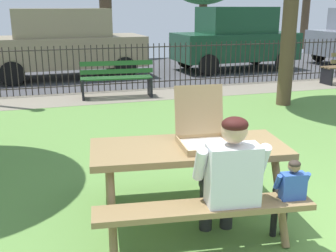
{
  "coord_description": "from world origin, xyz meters",
  "views": [
    {
      "loc": [
        -2.41,
        -2.21,
        2.01
      ],
      "look_at": [
        -1.14,
        1.92,
        0.75
      ],
      "focal_mm": 44.21,
      "sensor_mm": 36.0,
      "label": 1
    }
  ],
  "objects_px": {
    "pizza_box_open": "(203,131)",
    "park_bench_center": "(117,80)",
    "adult_at_table": "(229,177)",
    "child_at_table": "(289,192)",
    "parked_car_center": "(65,43)",
    "parked_car_right": "(235,38)",
    "picnic_table_foreground": "(189,163)"
  },
  "relations": [
    {
      "from": "picnic_table_foreground",
      "to": "child_at_table",
      "type": "bearing_deg",
      "value": -42.84
    },
    {
      "from": "adult_at_table",
      "to": "parked_car_center",
      "type": "height_order",
      "value": "parked_car_center"
    },
    {
      "from": "pizza_box_open",
      "to": "park_bench_center",
      "type": "xyz_separation_m",
      "value": [
        0.21,
        5.72,
        -0.48
      ]
    },
    {
      "from": "picnic_table_foreground",
      "to": "parked_car_right",
      "type": "height_order",
      "value": "parked_car_right"
    },
    {
      "from": "picnic_table_foreground",
      "to": "adult_at_table",
      "type": "bearing_deg",
      "value": -73.01
    },
    {
      "from": "parked_car_center",
      "to": "park_bench_center",
      "type": "bearing_deg",
      "value": -73.84
    },
    {
      "from": "adult_at_table",
      "to": "child_at_table",
      "type": "relative_size",
      "value": 1.49
    },
    {
      "from": "adult_at_table",
      "to": "child_at_table",
      "type": "height_order",
      "value": "adult_at_table"
    },
    {
      "from": "picnic_table_foreground",
      "to": "parked_car_center",
      "type": "xyz_separation_m",
      "value": [
        -0.55,
        8.89,
        0.41
      ]
    },
    {
      "from": "pizza_box_open",
      "to": "parked_car_right",
      "type": "xyz_separation_m",
      "value": [
        4.64,
        8.86,
        0.12
      ]
    },
    {
      "from": "parked_car_right",
      "to": "child_at_table",
      "type": "bearing_deg",
      "value": -113.38
    },
    {
      "from": "park_bench_center",
      "to": "parked_car_right",
      "type": "height_order",
      "value": "parked_car_right"
    },
    {
      "from": "park_bench_center",
      "to": "parked_car_center",
      "type": "relative_size",
      "value": 0.36
    },
    {
      "from": "adult_at_table",
      "to": "park_bench_center",
      "type": "height_order",
      "value": "adult_at_table"
    },
    {
      "from": "park_bench_center",
      "to": "pizza_box_open",
      "type": "bearing_deg",
      "value": -92.08
    },
    {
      "from": "pizza_box_open",
      "to": "parked_car_center",
      "type": "xyz_separation_m",
      "value": [
        -0.7,
        8.86,
        0.11
      ]
    },
    {
      "from": "pizza_box_open",
      "to": "adult_at_table",
      "type": "relative_size",
      "value": 0.48
    },
    {
      "from": "pizza_box_open",
      "to": "parked_car_center",
      "type": "bearing_deg",
      "value": 94.52
    },
    {
      "from": "park_bench_center",
      "to": "parked_car_right",
      "type": "xyz_separation_m",
      "value": [
        4.43,
        3.14,
        0.59
      ]
    },
    {
      "from": "parked_car_center",
      "to": "parked_car_right",
      "type": "relative_size",
      "value": 1.12
    },
    {
      "from": "adult_at_table",
      "to": "parked_car_center",
      "type": "distance_m",
      "value": 9.45
    },
    {
      "from": "child_at_table",
      "to": "park_bench_center",
      "type": "height_order",
      "value": "park_bench_center"
    },
    {
      "from": "adult_at_table",
      "to": "child_at_table",
      "type": "bearing_deg",
      "value": -10.97
    },
    {
      "from": "parked_car_center",
      "to": "picnic_table_foreground",
      "type": "bearing_deg",
      "value": -86.44
    },
    {
      "from": "picnic_table_foreground",
      "to": "pizza_box_open",
      "type": "distance_m",
      "value": 0.33
    },
    {
      "from": "pizza_box_open",
      "to": "parked_car_center",
      "type": "relative_size",
      "value": 0.13
    },
    {
      "from": "parked_car_right",
      "to": "adult_at_table",
      "type": "bearing_deg",
      "value": -116.18
    },
    {
      "from": "adult_at_table",
      "to": "child_at_table",
      "type": "xyz_separation_m",
      "value": [
        0.51,
        -0.1,
        -0.16
      ]
    },
    {
      "from": "parked_car_center",
      "to": "parked_car_right",
      "type": "xyz_separation_m",
      "value": [
        5.34,
        0.0,
        0.01
      ]
    },
    {
      "from": "picnic_table_foreground",
      "to": "adult_at_table",
      "type": "relative_size",
      "value": 1.66
    },
    {
      "from": "park_bench_center",
      "to": "parked_car_center",
      "type": "xyz_separation_m",
      "value": [
        -0.91,
        3.13,
        0.59
      ]
    },
    {
      "from": "child_at_table",
      "to": "parked_car_center",
      "type": "xyz_separation_m",
      "value": [
        -1.23,
        9.51,
        0.51
      ]
    }
  ]
}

